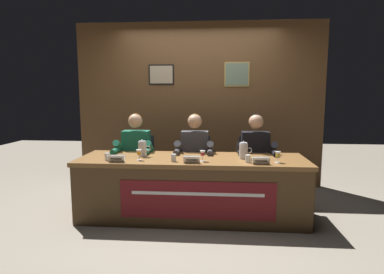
# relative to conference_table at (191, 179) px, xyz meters

# --- Properties ---
(ground_plane) EXTENTS (12.00, 12.00, 0.00)m
(ground_plane) POSITION_rel_conference_table_xyz_m (-0.00, 0.11, -0.49)
(ground_plane) COLOR gray
(wall_back_panelled) EXTENTS (3.91, 0.14, 2.60)m
(wall_back_panelled) POSITION_rel_conference_table_xyz_m (-0.00, 1.51, 0.81)
(wall_back_panelled) COLOR brown
(wall_back_panelled) RESTS_ON ground_plane
(conference_table) EXTENTS (2.71, 0.83, 0.73)m
(conference_table) POSITION_rel_conference_table_xyz_m (0.00, 0.00, 0.00)
(conference_table) COLOR brown
(conference_table) RESTS_ON ground_plane
(chair_left) EXTENTS (0.44, 0.44, 0.90)m
(chair_left) POSITION_rel_conference_table_xyz_m (-0.80, 0.71, -0.06)
(chair_left) COLOR black
(chair_left) RESTS_ON ground_plane
(panelist_left) EXTENTS (0.51, 0.48, 1.23)m
(panelist_left) POSITION_rel_conference_table_xyz_m (-0.80, 0.51, 0.22)
(panelist_left) COLOR black
(panelist_left) RESTS_ON ground_plane
(nameplate_left) EXTENTS (0.18, 0.06, 0.08)m
(nameplate_left) POSITION_rel_conference_table_xyz_m (-0.82, -0.21, 0.27)
(nameplate_left) COLOR white
(nameplate_left) RESTS_ON conference_table
(juice_glass_left) EXTENTS (0.06, 0.06, 0.12)m
(juice_glass_left) POSITION_rel_conference_table_xyz_m (-0.60, -0.09, 0.32)
(juice_glass_left) COLOR white
(juice_glass_left) RESTS_ON conference_table
(water_cup_left) EXTENTS (0.06, 0.06, 0.08)m
(water_cup_left) POSITION_rel_conference_table_xyz_m (-0.96, -0.13, 0.27)
(water_cup_left) COLOR silver
(water_cup_left) RESTS_ON conference_table
(chair_center) EXTENTS (0.44, 0.44, 0.90)m
(chair_center) POSITION_rel_conference_table_xyz_m (-0.00, 0.71, -0.06)
(chair_center) COLOR black
(chair_center) RESTS_ON ground_plane
(panelist_center) EXTENTS (0.51, 0.48, 1.23)m
(panelist_center) POSITION_rel_conference_table_xyz_m (-0.00, 0.51, 0.22)
(panelist_center) COLOR black
(panelist_center) RESTS_ON ground_plane
(nameplate_center) EXTENTS (0.18, 0.06, 0.08)m
(nameplate_center) POSITION_rel_conference_table_xyz_m (0.02, -0.20, 0.27)
(nameplate_center) COLOR white
(nameplate_center) RESTS_ON conference_table
(juice_glass_center) EXTENTS (0.06, 0.06, 0.12)m
(juice_glass_center) POSITION_rel_conference_table_xyz_m (0.13, -0.09, 0.32)
(juice_glass_center) COLOR white
(juice_glass_center) RESTS_ON conference_table
(water_cup_center) EXTENTS (0.06, 0.06, 0.08)m
(water_cup_center) POSITION_rel_conference_table_xyz_m (-0.19, -0.13, 0.27)
(water_cup_center) COLOR silver
(water_cup_center) RESTS_ON conference_table
(chair_right) EXTENTS (0.44, 0.44, 0.90)m
(chair_right) POSITION_rel_conference_table_xyz_m (0.80, 0.71, -0.06)
(chair_right) COLOR black
(chair_right) RESTS_ON ground_plane
(panelist_right) EXTENTS (0.51, 0.48, 1.23)m
(panelist_right) POSITION_rel_conference_table_xyz_m (0.80, 0.51, 0.22)
(panelist_right) COLOR black
(panelist_right) RESTS_ON ground_plane
(nameplate_right) EXTENTS (0.19, 0.06, 0.08)m
(nameplate_right) POSITION_rel_conference_table_xyz_m (0.77, -0.20, 0.27)
(nameplate_right) COLOR white
(nameplate_right) RESTS_ON conference_table
(juice_glass_right) EXTENTS (0.06, 0.06, 0.12)m
(juice_glass_right) POSITION_rel_conference_table_xyz_m (0.97, -0.09, 0.32)
(juice_glass_right) COLOR white
(juice_glass_right) RESTS_ON conference_table
(water_cup_right) EXTENTS (0.06, 0.06, 0.08)m
(water_cup_right) POSITION_rel_conference_table_xyz_m (0.64, -0.11, 0.27)
(water_cup_right) COLOR silver
(water_cup_right) RESTS_ON conference_table
(water_pitcher_left_side) EXTENTS (0.15, 0.10, 0.21)m
(water_pitcher_left_side) POSITION_rel_conference_table_xyz_m (-0.61, 0.13, 0.33)
(water_pitcher_left_side) COLOR silver
(water_pitcher_left_side) RESTS_ON conference_table
(water_pitcher_right_side) EXTENTS (0.15, 0.10, 0.21)m
(water_pitcher_right_side) POSITION_rel_conference_table_xyz_m (0.61, 0.10, 0.33)
(water_pitcher_right_side) COLOR silver
(water_pitcher_right_side) RESTS_ON conference_table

